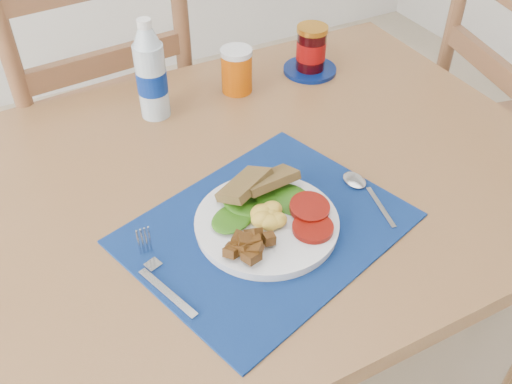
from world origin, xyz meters
The scene contains 9 objects.
table centered at (0.00, 0.20, 0.67)m, with size 1.40×0.90×0.75m.
chair_far centered at (-0.06, 0.81, 0.62)m, with size 0.51×0.49×1.26m.
placemat centered at (0.04, 0.05, 0.75)m, with size 0.46×0.36×0.00m, color black.
breakfast_plate centered at (0.04, 0.05, 0.77)m, with size 0.25×0.25×0.06m.
fork centered at (-0.16, 0.03, 0.76)m, with size 0.05×0.18×0.00m.
spoon centered at (0.25, 0.05, 0.76)m, with size 0.04×0.16×0.00m.
water_bottle centered at (0.00, 0.48, 0.85)m, with size 0.07×0.07×0.22m.
juice_glass centered at (0.20, 0.49, 0.80)m, with size 0.07×0.07×0.10m, color #C04E05.
jam_on_saucer centered at (0.40, 0.49, 0.80)m, with size 0.13×0.13×0.12m.
Camera 1 is at (-0.30, -0.57, 1.45)m, focal length 40.00 mm.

